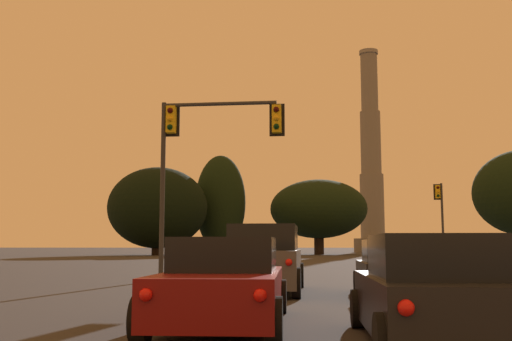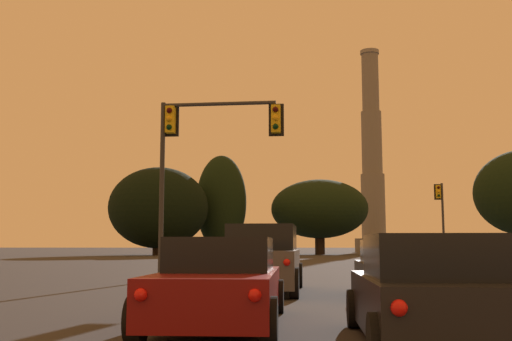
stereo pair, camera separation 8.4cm
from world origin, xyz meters
name	(u,v)px [view 1 (the left image)]	position (x,y,z in m)	size (l,w,h in m)	color
sedan_left_lane_second	(224,284)	(-3.05, 9.92, 0.67)	(2.20, 4.78, 1.43)	maroon
hatchback_center_lane_second	(435,294)	(0.00, 8.18, 0.66)	(2.02, 4.15, 1.44)	black
suv_left_lane_front	(265,260)	(-3.08, 16.88, 0.90)	(2.18, 4.93, 1.86)	#4C4F54
hatchback_center_lane_front	(396,271)	(0.35, 15.45, 0.66)	(1.92, 4.11, 1.44)	black
traffic_light_far_right	(440,210)	(7.74, 48.54, 4.03)	(0.78, 0.50, 6.16)	#2D2D30
traffic_light_overhead_left	(201,144)	(-6.00, 22.05, 5.11)	(4.83, 0.50, 6.74)	#2D2D30
smokestack	(371,171)	(7.53, 112.30, 14.92)	(7.01, 7.01, 38.15)	slate
treeline_right_mid	(319,209)	(-2.11, 83.68, 6.28)	(13.46, 12.12, 10.38)	black
treeline_center_left	(220,203)	(-15.69, 82.16, 7.18)	(7.02, 6.32, 13.79)	black
treeline_far_right	(158,208)	(-22.86, 75.79, 6.12)	(12.96, 11.67, 11.39)	black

